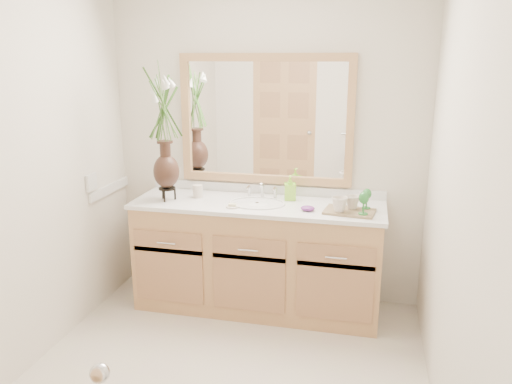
% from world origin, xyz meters
% --- Properties ---
extents(wall_back, '(2.40, 0.02, 2.40)m').
position_xyz_m(wall_back, '(0.00, 1.30, 1.20)').
color(wall_back, silver).
rests_on(wall_back, floor).
extents(wall_front, '(2.40, 0.02, 2.40)m').
position_xyz_m(wall_front, '(0.00, -1.30, 1.20)').
color(wall_front, silver).
rests_on(wall_front, floor).
extents(wall_left, '(0.02, 2.60, 2.40)m').
position_xyz_m(wall_left, '(-1.20, 0.00, 1.20)').
color(wall_left, silver).
rests_on(wall_left, floor).
extents(wall_right, '(0.02, 2.60, 2.40)m').
position_xyz_m(wall_right, '(1.20, 0.00, 1.20)').
color(wall_right, silver).
rests_on(wall_right, floor).
extents(vanity, '(1.80, 0.55, 0.80)m').
position_xyz_m(vanity, '(0.00, 1.01, 0.40)').
color(vanity, tan).
rests_on(vanity, floor).
extents(counter, '(1.84, 0.57, 0.03)m').
position_xyz_m(counter, '(0.00, 1.01, 0.82)').
color(counter, white).
rests_on(counter, vanity).
extents(sink, '(0.38, 0.34, 0.23)m').
position_xyz_m(sink, '(0.00, 1.00, 0.78)').
color(sink, white).
rests_on(sink, counter).
extents(mirror, '(1.32, 0.04, 0.97)m').
position_xyz_m(mirror, '(0.00, 1.28, 1.41)').
color(mirror, white).
rests_on(mirror, wall_back).
extents(switch_plate, '(0.02, 0.12, 0.12)m').
position_xyz_m(switch_plate, '(-1.19, 0.76, 0.98)').
color(switch_plate, white).
rests_on(switch_plate, wall_left).
extents(flower_vase, '(0.22, 0.22, 0.92)m').
position_xyz_m(flower_vase, '(-0.67, 0.94, 1.45)').
color(flower_vase, black).
rests_on(flower_vase, counter).
extents(tumbler, '(0.07, 0.07, 0.10)m').
position_xyz_m(tumbler, '(-0.48, 1.07, 0.88)').
color(tumbler, beige).
rests_on(tumbler, counter).
extents(soap_dish, '(0.09, 0.09, 0.03)m').
position_xyz_m(soap_dish, '(-0.15, 0.86, 0.84)').
color(soap_dish, beige).
rests_on(soap_dish, counter).
extents(soap_bottle, '(0.09, 0.09, 0.17)m').
position_xyz_m(soap_bottle, '(0.22, 1.15, 0.91)').
color(soap_bottle, '#91E235').
rests_on(soap_bottle, counter).
extents(purple_dish, '(0.10, 0.08, 0.03)m').
position_xyz_m(purple_dish, '(0.38, 0.90, 0.85)').
color(purple_dish, '#682777').
rests_on(purple_dish, counter).
extents(tray, '(0.36, 0.27, 0.02)m').
position_xyz_m(tray, '(0.67, 0.93, 0.84)').
color(tray, brown).
rests_on(tray, counter).
extents(mug_left, '(0.12, 0.12, 0.11)m').
position_xyz_m(mug_left, '(0.60, 0.88, 0.90)').
color(mug_left, beige).
rests_on(mug_left, tray).
extents(mug_right, '(0.13, 0.13, 0.10)m').
position_xyz_m(mug_right, '(0.68, 0.97, 0.90)').
color(mug_right, beige).
rests_on(mug_right, tray).
extents(goblet_front, '(0.07, 0.07, 0.15)m').
position_xyz_m(goblet_front, '(0.76, 0.86, 0.95)').
color(goblet_front, '#26722C').
rests_on(goblet_front, tray).
extents(goblet_back, '(0.06, 0.06, 0.14)m').
position_xyz_m(goblet_back, '(0.78, 1.00, 0.94)').
color(goblet_back, '#26722C').
rests_on(goblet_back, tray).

